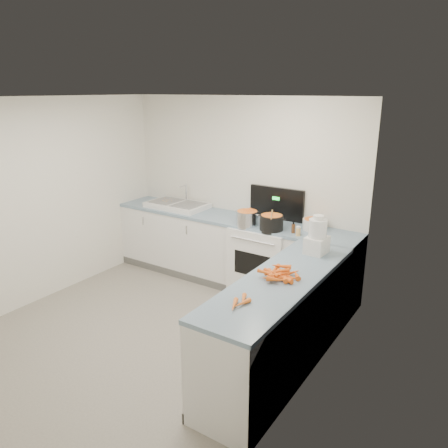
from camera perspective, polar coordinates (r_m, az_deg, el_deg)
The scene contains 19 objects.
floor at distance 4.98m, azimuth -10.19°, elevation -14.27°, with size 3.50×4.00×0.00m, color gray, non-canonical shape.
ceiling at distance 4.26m, azimuth -12.03°, elevation 15.83°, with size 3.50×4.00×0.00m, color silver, non-canonical shape.
wall_back at distance 6.00m, azimuth 2.32°, elevation 4.43°, with size 3.50×2.50×0.00m, color silver, non-canonical shape.
wall_left at distance 5.78m, azimuth -23.65°, elevation 2.49°, with size 4.00×2.50×0.00m, color silver, non-canonical shape.
wall_right at distance 3.53m, azimuth 10.01°, elevation -5.16°, with size 4.00×2.50×0.00m, color silver, non-canonical shape.
counter_back at distance 5.98m, azimuth 0.75°, elevation -3.41°, with size 3.50×0.62×0.94m.
counter_right at distance 4.23m, azimuth 7.30°, elevation -12.83°, with size 0.62×2.20×0.94m.
stove at distance 5.71m, azimuth 5.34°, elevation -4.48°, with size 0.76×0.65×1.36m.
sink at distance 6.33m, azimuth -6.13°, elevation 2.49°, with size 0.86×0.52×0.31m.
steel_pot at distance 5.47m, azimuth 3.03°, elevation 0.68°, with size 0.28×0.28×0.20m, color silver.
black_pot at distance 5.31m, azimuth 6.22°, elevation 0.09°, with size 0.29×0.29×0.20m, color black.
wooden_spoon at distance 5.28m, azimuth 6.25°, elevation 1.25°, with size 0.02×0.02×0.39m, color #AD7A47.
mixing_bowl at distance 5.41m, azimuth 11.71°, elevation -0.04°, with size 0.28×0.28×0.13m, color white.
extract_bottle at distance 5.23m, azimuth 9.04°, elevation -0.60°, with size 0.04×0.04×0.11m, color #593319.
spice_jar at distance 5.15m, azimuth 9.67°, elevation -1.00°, with size 0.06×0.06×0.10m, color #E5B266.
food_processor at distance 4.61m, azimuth 12.07°, elevation -1.68°, with size 0.21×0.25×0.41m.
carrot_pile at distance 4.00m, azimuth 7.35°, elevation -6.57°, with size 0.37×0.39×0.08m.
peeled_carrots at distance 3.51m, azimuth 2.07°, elevation -10.20°, with size 0.14×0.30×0.04m.
peelings at distance 6.46m, azimuth -7.78°, elevation 3.08°, with size 0.23×0.26×0.01m.
Camera 1 is at (3.00, -3.02, 2.58)m, focal length 35.00 mm.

